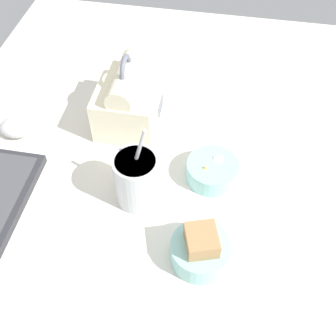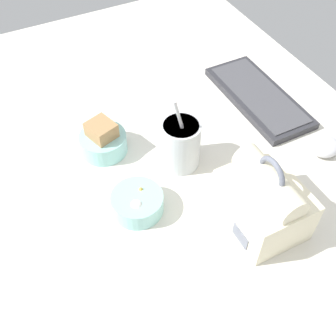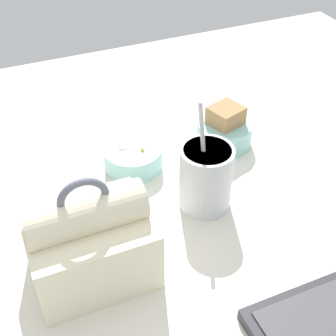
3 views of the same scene
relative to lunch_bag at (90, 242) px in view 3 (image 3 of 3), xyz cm
name	(u,v)px [view 3 (image 3 of 3)]	position (x,y,z in cm)	size (l,w,h in cm)	color
desk_surface	(189,181)	(-21.33, -13.49, -7.38)	(140.00, 110.00, 2.00)	silver
lunch_bag	(90,242)	(0.00, 0.00, 0.00)	(16.41, 13.13, 17.49)	#EFE5C1
soup_cup	(206,176)	(-20.74, -6.57, -0.57)	(8.49, 8.49, 18.60)	silver
bento_bowl_sandwich	(224,130)	(-31.75, -20.23, -3.39)	(10.50, 10.50, 8.03)	#93D1CC
bento_bowl_snacks	(133,157)	(-13.26, -20.18, -4.16)	(10.44, 10.44, 4.98)	#93D1CC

